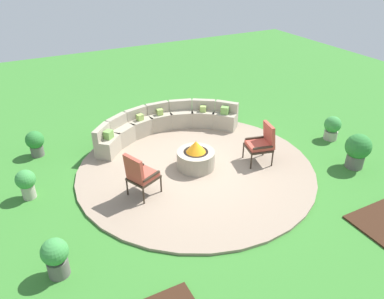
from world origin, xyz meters
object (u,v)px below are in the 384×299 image
Objects in this scene: lounge_chair_front_left at (140,174)px; potted_plant_0 at (358,149)px; lounge_chair_front_right at (262,142)px; potted_plant_3 at (26,182)px; potted_plant_1 at (56,256)px; potted_plant_4 at (332,127)px; fire_pit at (196,157)px; curved_stone_bench at (164,124)px; potted_plant_2 at (35,142)px.

lounge_chair_front_left reaches higher than potted_plant_0.
lounge_chair_front_right is 1.50× the size of potted_plant_3.
lounge_chair_front_left is at bearing 102.87° from lounge_chair_front_right.
potted_plant_1 reaches higher than potted_plant_4.
fire_pit is 1.24× the size of potted_plant_1.
potted_plant_1 is 1.09× the size of potted_plant_3.
lounge_chair_front_left is 3.13m from lounge_chair_front_right.
potted_plant_3 is (-2.17, 1.13, -0.21)m from lounge_chair_front_left.
curved_stone_bench is 4.16× the size of lounge_chair_front_right.
lounge_chair_front_left is 1.54× the size of potted_plant_2.
potted_plant_1 is (-5.12, -1.32, -0.19)m from lounge_chair_front_right.
potted_plant_3 is at bearing 94.34° from potted_plant_1.
lounge_chair_front_left is at bearing -163.63° from fire_pit.
potted_plant_0 is 7.65m from potted_plant_3.
potted_plant_0 reaches higher than potted_plant_4.
fire_pit is 0.87× the size of lounge_chair_front_left.
lounge_chair_front_left reaches higher than curved_stone_bench.
lounge_chair_front_right is 1.16× the size of potted_plant_0.
curved_stone_bench is at bearing 149.98° from potted_plant_4.
curved_stone_bench is at bearing 19.25° from potted_plant_3.
potted_plant_1 is at bearing -92.93° from potted_plant_2.
curved_stone_bench is 6.25× the size of potted_plant_4.
curved_stone_bench is 4.01m from potted_plant_3.
potted_plant_4 is at bearing -4.94° from fire_pit.
potted_plant_4 is (5.67, 0.11, -0.24)m from lounge_chair_front_left.
lounge_chair_front_right reaches higher than fire_pit.
potted_plant_4 is (7.44, -2.84, -0.01)m from potted_plant_2.
potted_plant_3 is at bearing 172.58° from potted_plant_4.
curved_stone_bench is 6.24× the size of potted_plant_3.
lounge_chair_front_right is 1.50× the size of potted_plant_4.
potted_plant_3 is at bearing -102.69° from potted_plant_2.
potted_plant_3 is 7.91m from potted_plant_4.
lounge_chair_front_right is 1.49× the size of potted_plant_2.
fire_pit is 1.66m from lounge_chair_front_right.
curved_stone_bench is at bearing -8.30° from potted_plant_2.
fire_pit is at bearing 154.25° from potted_plant_0.
potted_plant_0 reaches higher than potted_plant_2.
potted_plant_4 is at bearing -20.89° from potted_plant_2.
potted_plant_0 is (5.10, -1.24, -0.11)m from lounge_chair_front_left.
potted_plant_0 is 1.29× the size of potted_plant_4.
lounge_chair_front_right is (1.52, -2.49, 0.23)m from curved_stone_bench.
curved_stone_bench reaches higher than potted_plant_3.
potted_plant_3 is 1.00× the size of potted_plant_4.
lounge_chair_front_right is at bearing 148.67° from potted_plant_0.
lounge_chair_front_right is at bearing 64.81° from lounge_chair_front_left.
lounge_chair_front_left is 1.56× the size of potted_plant_4.
curved_stone_bench reaches higher than fire_pit.
potted_plant_2 is at bearing 77.31° from potted_plant_3.
lounge_chair_front_right is at bearing -58.67° from curved_stone_bench.
lounge_chair_front_left reaches higher than potted_plant_2.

